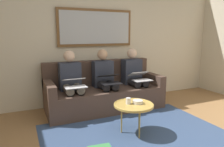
# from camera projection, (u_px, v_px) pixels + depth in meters

# --- Properties ---
(wall_rear) EXTENTS (6.00, 0.12, 2.60)m
(wall_rear) POSITION_uv_depth(u_px,v_px,m) (95.00, 40.00, 4.38)
(wall_rear) COLOR beige
(wall_rear) RESTS_ON ground_plane
(area_rug) EXTENTS (2.60, 1.80, 0.01)m
(area_rug) POSITION_uv_depth(u_px,v_px,m) (136.00, 134.00, 3.04)
(area_rug) COLOR #33476B
(area_rug) RESTS_ON ground_plane
(couch) EXTENTS (2.20, 0.90, 0.90)m
(couch) POSITION_uv_depth(u_px,v_px,m) (103.00, 92.00, 4.13)
(couch) COLOR #4C382D
(couch) RESTS_ON ground_plane
(framed_mirror) EXTENTS (1.56, 0.05, 0.74)m
(framed_mirror) POSITION_uv_depth(u_px,v_px,m) (96.00, 28.00, 4.25)
(framed_mirror) COLOR brown
(coffee_table) EXTENTS (0.57, 0.57, 0.45)m
(coffee_table) POSITION_uv_depth(u_px,v_px,m) (134.00, 105.00, 3.00)
(coffee_table) COLOR tan
(coffee_table) RESTS_ON ground_plane
(cup) EXTENTS (0.07, 0.07, 0.09)m
(cup) POSITION_uv_depth(u_px,v_px,m) (128.00, 101.00, 3.01)
(cup) COLOR silver
(cup) RESTS_ON coffee_table
(bowl) EXTENTS (0.15, 0.15, 0.05)m
(bowl) POSITION_uv_depth(u_px,v_px,m) (138.00, 102.00, 3.03)
(bowl) COLOR beige
(bowl) RESTS_ON coffee_table
(person_left) EXTENTS (0.38, 0.58, 1.14)m
(person_left) POSITION_uv_depth(u_px,v_px,m) (134.00, 75.00, 4.26)
(person_left) COLOR #2D3342
(person_left) RESTS_ON couch
(laptop_silver) EXTENTS (0.35, 0.36, 0.16)m
(laptop_silver) POSITION_uv_depth(u_px,v_px,m) (140.00, 76.00, 4.05)
(laptop_silver) COLOR silver
(person_middle) EXTENTS (0.38, 0.58, 1.14)m
(person_middle) POSITION_uv_depth(u_px,v_px,m) (105.00, 78.00, 4.01)
(person_middle) COLOR #2D3342
(person_middle) RESTS_ON couch
(laptop_black) EXTENTS (0.35, 0.37, 0.16)m
(laptop_black) POSITION_uv_depth(u_px,v_px,m) (110.00, 79.00, 3.79)
(laptop_black) COLOR black
(person_right) EXTENTS (0.38, 0.58, 1.14)m
(person_right) POSITION_uv_depth(u_px,v_px,m) (71.00, 81.00, 3.76)
(person_right) COLOR #2D3342
(person_right) RESTS_ON couch
(laptop_white) EXTENTS (0.36, 0.33, 0.14)m
(laptop_white) POSITION_uv_depth(u_px,v_px,m) (75.00, 83.00, 3.53)
(laptop_white) COLOR white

